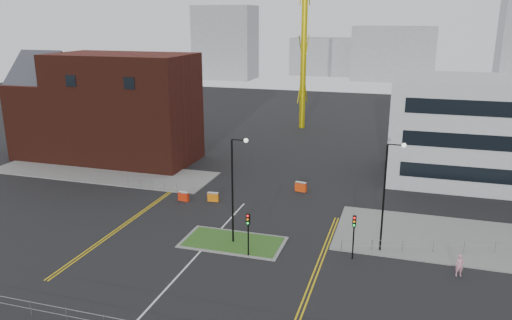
{
  "coord_description": "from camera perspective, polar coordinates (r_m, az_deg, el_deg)",
  "views": [
    {
      "loc": [
        15.15,
        -28.45,
        18.33
      ],
      "look_at": [
        1.52,
        16.23,
        5.0
      ],
      "focal_mm": 35.0,
      "sensor_mm": 36.0,
      "label": 1
    }
  ],
  "objects": [
    {
      "name": "skyline_d",
      "position": [
        170.48,
        9.31,
        11.57
      ],
      "size": [
        30.0,
        12.0,
        12.0
      ],
      "primitive_type": "cube",
      "color": "gray",
      "rests_on": "ground"
    },
    {
      "name": "railing_left",
      "position": [
        56.13,
        -11.79,
        -2.68
      ],
      "size": [
        6.05,
        0.05,
        1.1
      ],
      "color": "gray",
      "rests_on": "ground"
    },
    {
      "name": "streetlamp_right_near",
      "position": [
        40.57,
        14.77,
        -3.19
      ],
      "size": [
        1.46,
        0.36,
        9.18
      ],
      "color": "black",
      "rests_on": "ground"
    },
    {
      "name": "yellow_left_a",
      "position": [
        48.96,
        -14.14,
        -6.56
      ],
      "size": [
        0.12,
        24.0,
        0.01
      ],
      "primitive_type": "cube",
      "color": "gold",
      "rests_on": "ground"
    },
    {
      "name": "ground",
      "position": [
        37.08,
        -9.9,
        -13.96
      ],
      "size": [
        200.0,
        200.0,
        0.0
      ],
      "primitive_type": "plane",
      "color": "black",
      "rests_on": "ground"
    },
    {
      "name": "pavement_left",
      "position": [
        64.14,
        -17.14,
        -1.35
      ],
      "size": [
        28.0,
        8.0,
        0.12
      ],
      "primitive_type": "cube",
      "color": "slate",
      "rests_on": "ground"
    },
    {
      "name": "skyline_a",
      "position": [
        158.53,
        -3.51,
        13.24
      ],
      "size": [
        18.0,
        12.0,
        22.0
      ],
      "primitive_type": "cube",
      "color": "gray",
      "rests_on": "ground"
    },
    {
      "name": "barrier_left",
      "position": [
        52.46,
        -8.29,
        -4.09
      ],
      "size": [
        1.19,
        0.55,
        0.96
      ],
      "color": "red",
      "rests_on": "ground"
    },
    {
      "name": "pavement_right",
      "position": [
        46.72,
        24.21,
        -8.59
      ],
      "size": [
        24.0,
        10.0,
        0.12
      ],
      "primitive_type": "cube",
      "color": "slate",
      "rests_on": "ground"
    },
    {
      "name": "pedestrian",
      "position": [
        40.27,
        22.26,
        -11.09
      ],
      "size": [
        0.71,
        0.57,
        1.69
      ],
      "primitive_type": "imported",
      "rotation": [
        0.0,
        0.0,
        0.31
      ],
      "color": "pink",
      "rests_on": "ground"
    },
    {
      "name": "yellow_left_b",
      "position": [
        48.81,
        -13.83,
        -6.61
      ],
      "size": [
        0.12,
        24.0,
        0.01
      ],
      "primitive_type": "cube",
      "color": "gold",
      "rests_on": "ground"
    },
    {
      "name": "centre_line",
      "position": [
        38.63,
        -8.55,
        -12.59
      ],
      "size": [
        0.15,
        30.0,
        0.01
      ],
      "primitive_type": "cube",
      "color": "silver",
      "rests_on": "ground"
    },
    {
      "name": "yellow_right_b",
      "position": [
        39.38,
        7.36,
        -11.95
      ],
      "size": [
        0.12,
        20.0,
        0.01
      ],
      "primitive_type": "cube",
      "color": "gold",
      "rests_on": "ground"
    },
    {
      "name": "skyline_b",
      "position": [
        158.87,
        15.4,
        11.64
      ],
      "size": [
        24.0,
        12.0,
        16.0
      ],
      "primitive_type": "cube",
      "color": "gray",
      "rests_on": "ground"
    },
    {
      "name": "railing_right",
      "position": [
        43.96,
        22.72,
        -8.93
      ],
      "size": [
        19.05,
        5.05,
        1.1
      ],
      "color": "gray",
      "rests_on": "ground"
    },
    {
      "name": "streetlamp_island",
      "position": [
        40.77,
        -2.44,
        -2.56
      ],
      "size": [
        1.46,
        0.36,
        9.18
      ],
      "color": "black",
      "rests_on": "ground"
    },
    {
      "name": "yellow_right_a",
      "position": [
        39.42,
        6.92,
        -11.9
      ],
      "size": [
        0.12,
        20.0,
        0.01
      ],
      "primitive_type": "cube",
      "color": "gold",
      "rests_on": "ground"
    },
    {
      "name": "island_kerb",
      "position": [
        42.84,
        -2.63,
        -9.36
      ],
      "size": [
        8.6,
        4.6,
        0.08
      ],
      "primitive_type": "cube",
      "color": "slate",
      "rests_on": "ground"
    },
    {
      "name": "office_block",
      "position": [
        62.61,
        26.62,
        2.87
      ],
      "size": [
        25.0,
        12.2,
        12.0
      ],
      "color": "#B1B4B6",
      "rests_on": "ground"
    },
    {
      "name": "barrier_mid",
      "position": [
        51.97,
        -4.93,
        -4.18
      ],
      "size": [
        1.16,
        0.47,
        0.95
      ],
      "color": "orange",
      "rests_on": "ground"
    },
    {
      "name": "barrier_right",
      "position": [
        54.88,
        5.15,
        -3.02
      ],
      "size": [
        1.31,
        0.65,
        1.05
      ],
      "color": "#E43E0C",
      "rests_on": "ground"
    },
    {
      "name": "traffic_light_island",
      "position": [
        39.47,
        -0.9,
        -7.61
      ],
      "size": [
        0.28,
        0.33,
        3.65
      ],
      "color": "black",
      "rests_on": "ground"
    },
    {
      "name": "traffic_light_right",
      "position": [
        39.82,
        11.13,
        -7.71
      ],
      "size": [
        0.28,
        0.33,
        3.65
      ],
      "color": "black",
      "rests_on": "ground"
    },
    {
      "name": "grass_island",
      "position": [
        42.84,
        -2.63,
        -9.34
      ],
      "size": [
        8.0,
        4.0,
        0.12
      ],
      "primitive_type": "cube",
      "color": "#214F1A",
      "rests_on": "ground"
    },
    {
      "name": "brick_building",
      "position": [
        69.07,
        -16.91,
        5.67
      ],
      "size": [
        24.2,
        10.07,
        14.24
      ],
      "color": "#411810",
      "rests_on": "ground"
    }
  ]
}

